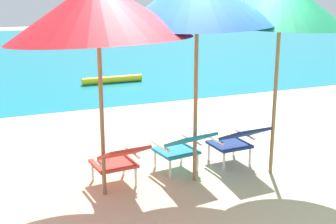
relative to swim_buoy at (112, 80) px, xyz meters
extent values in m
plane|color=beige|center=(-0.72, -2.13, -0.10)|extent=(40.00, 40.00, 0.00)
cube|color=teal|center=(-0.72, 6.63, -0.09)|extent=(40.00, 18.00, 0.01)
cylinder|color=yellow|center=(0.00, 0.00, 0.00)|extent=(1.60, 0.18, 0.18)
cube|color=red|center=(-1.67, -6.16, 0.18)|extent=(0.57, 0.55, 0.04)
cube|color=red|center=(-1.64, -6.52, 0.45)|extent=(0.57, 0.56, 0.27)
cylinder|color=white|center=(-1.91, -5.97, 0.03)|extent=(0.04, 0.04, 0.26)
cylinder|color=white|center=(-1.47, -5.93, 0.03)|extent=(0.04, 0.04, 0.26)
cylinder|color=white|center=(-1.87, -6.39, 0.03)|extent=(0.04, 0.04, 0.26)
cylinder|color=white|center=(-1.43, -6.35, 0.03)|extent=(0.04, 0.04, 0.26)
cube|color=white|center=(-1.93, -6.18, 0.30)|extent=(0.08, 0.50, 0.03)
cube|color=white|center=(-1.41, -6.13, 0.30)|extent=(0.08, 0.50, 0.03)
cube|color=teal|center=(-0.73, -6.02, 0.18)|extent=(0.59, 0.57, 0.04)
cube|color=teal|center=(-0.68, -6.39, 0.45)|extent=(0.59, 0.59, 0.27)
cylinder|color=white|center=(-0.98, -5.85, 0.03)|extent=(0.04, 0.04, 0.26)
cylinder|color=white|center=(-0.55, -5.78, 0.03)|extent=(0.04, 0.04, 0.26)
cylinder|color=white|center=(-0.92, -6.26, 0.03)|extent=(0.04, 0.04, 0.26)
cylinder|color=white|center=(-0.49, -6.20, 0.03)|extent=(0.04, 0.04, 0.26)
cube|color=white|center=(-0.99, -6.06, 0.30)|extent=(0.10, 0.50, 0.03)
cube|color=white|center=(-0.48, -5.99, 0.30)|extent=(0.10, 0.50, 0.03)
cube|color=navy|center=(0.09, -6.07, 0.18)|extent=(0.55, 0.53, 0.04)
cube|color=navy|center=(0.11, -6.43, 0.45)|extent=(0.55, 0.55, 0.27)
cylinder|color=white|center=(-0.14, -5.87, 0.03)|extent=(0.04, 0.04, 0.26)
cylinder|color=white|center=(0.29, -5.84, 0.03)|extent=(0.04, 0.04, 0.26)
cylinder|color=white|center=(-0.12, -6.29, 0.03)|extent=(0.04, 0.04, 0.26)
cylinder|color=white|center=(0.32, -6.26, 0.03)|extent=(0.04, 0.04, 0.26)
cube|color=white|center=(-0.17, -6.08, 0.30)|extent=(0.06, 0.50, 0.03)
cube|color=white|center=(0.35, -6.05, 0.30)|extent=(0.06, 0.50, 0.03)
cylinder|color=olive|center=(-1.86, -6.42, 0.87)|extent=(0.05, 0.05, 1.94)
cone|color=red|center=(-1.86, -6.42, 2.15)|extent=(2.84, 2.86, 0.80)
cylinder|color=olive|center=(-0.65, -6.46, 0.94)|extent=(0.05, 0.05, 2.08)
cylinder|color=olive|center=(0.44, -6.61, 0.92)|extent=(0.05, 0.05, 2.04)
cone|color=#1E9E60|center=(0.44, -6.61, 2.21)|extent=(2.27, 2.26, 0.66)
camera|label=1|loc=(-3.12, -11.65, 2.44)|focal=49.88mm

